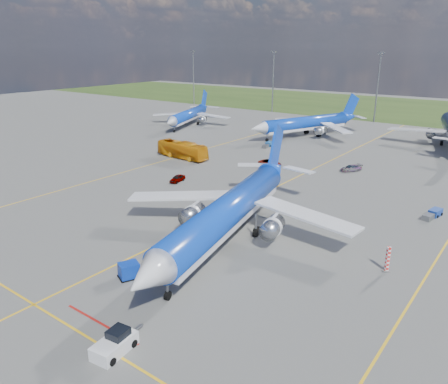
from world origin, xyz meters
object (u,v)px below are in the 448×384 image
Objects in this scene: main_airliner at (228,241)px; service_car_b at (270,163)px; apron_bus at (182,150)px; baggage_tug_w at (433,214)px; warning_post at (388,259)px; service_car_c at (351,168)px; service_car_a at (177,178)px; bg_jet_nw at (189,126)px; baggage_tug_c at (268,145)px; pushback_tug at (115,344)px; bg_jet_nnw at (305,136)px; uld_container at (129,270)px.

service_car_b is (-15.10, 35.72, 0.70)m from main_airliner.
apron_bus is 54.97m from baggage_tug_w.
service_car_c is at bearing 116.60° from warning_post.
bg_jet_nw is at bearing 119.85° from service_car_a.
service_car_b is (-34.42, 31.41, -0.80)m from warning_post.
warning_post is at bearing -80.61° from baggage_tug_w.
pushback_tug is at bearing -76.96° from baggage_tug_c.
service_car_c is at bearing 148.85° from baggage_tug_w.
service_car_c is (23.59, 26.87, -0.00)m from service_car_a.
baggage_tug_w is at bearing -39.85° from baggage_tug_c.
bg_jet_nnw reaches higher than service_car_a.
main_airliner reaches higher than warning_post.
pushback_tug is 81.48m from baggage_tug_c.
bg_jet_nw is at bearing 121.54° from main_airliner.
warning_post is 1.42× the size of uld_container.
uld_container is at bearing -109.70° from baggage_tug_w.
service_car_b is at bearing 173.62° from baggage_tug_w.
pushback_tug is at bearing -51.26° from service_car_c.
bg_jet_nnw is 74.07m from main_airliner.
service_car_b is at bearing 101.84° from pushback_tug.
warning_post is at bearing -24.12° from service_car_a.
bg_jet_nw reaches higher than warning_post.
uld_container is 0.47× the size of service_car_c.
uld_container is (-3.19, -14.26, 0.85)m from main_airliner.
uld_container is at bearing 125.90° from pushback_tug.
baggage_tug_c is at bearing 105.02° from pushback_tug.
warning_post is 46.61m from service_car_b.
bg_jet_nw reaches higher than service_car_b.
warning_post is 65.47m from baggage_tug_c.
bg_jet_nnw is 54.45m from service_car_a.
apron_bus is at bearing -174.65° from baggage_tug_w.
apron_bus is at bearing -122.75° from baggage_tug_c.
service_car_b reaches higher than baggage_tug_w.
service_car_a is at bearing -68.02° from bg_jet_nnw.
baggage_tug_w is at bearing 84.67° from uld_container.
baggage_tug_c is (-10.43, 16.27, -0.21)m from service_car_b.
warning_post is 20.98m from baggage_tug_w.
warning_post reaches higher than service_car_b.
bg_jet_nnw is 8.59× the size of baggage_tug_w.
uld_container is 54.59m from apron_bus.
bg_jet_nnw is 8.42× the size of baggage_tug_c.
apron_bus is (-35.06, 30.05, 1.89)m from main_airliner.
service_car_b is (-11.91, 49.98, -0.14)m from uld_container.
baggage_tug_c is (-30.91, 75.39, -0.25)m from pushback_tug.
main_airliner reaches higher than service_car_c.
service_car_a is at bearing -137.01° from apron_bus.
service_car_a and service_car_c have the same top height.
bg_jet_nw is at bearing 165.36° from baggage_tug_w.
bg_jet_nnw is at bearing 144.66° from baggage_tug_w.
uld_container is 69.92m from baggage_tug_c.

